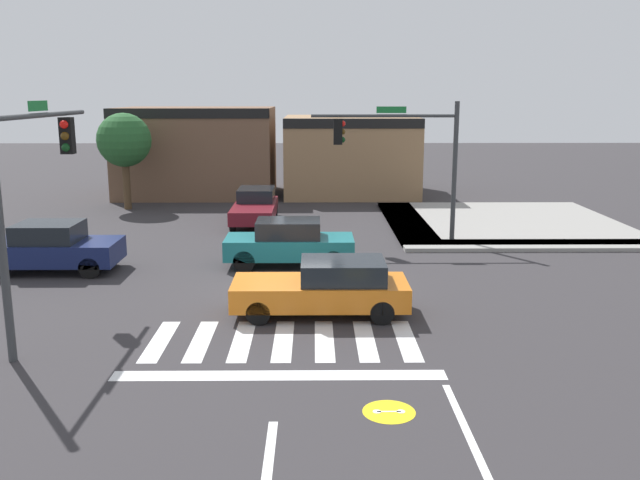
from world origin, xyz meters
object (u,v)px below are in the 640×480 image
car_navy (53,247)px  car_orange (326,287)px  traffic_signal_southwest (35,170)px  car_maroon (255,206)px  traffic_signal_northeast (401,147)px  roadside_tree (124,141)px  car_teal (289,243)px

car_navy → car_orange: bearing=-27.1°
traffic_signal_southwest → car_orange: 7.54m
car_orange → car_navy: (-8.67, 4.44, 0.07)m
car_navy → car_maroon: bearing=55.3°
traffic_signal_northeast → car_navy: size_ratio=1.33×
traffic_signal_southwest → car_orange: traffic_signal_southwest is taller
car_maroon → roadside_tree: 8.06m
car_maroon → car_orange: 13.11m
car_navy → traffic_signal_northeast: bearing=19.7°
car_teal → car_navy: 7.58m
traffic_signal_southwest → car_maroon: 14.78m
car_maroon → traffic_signal_southwest: bearing=-15.5°
car_orange → car_navy: size_ratio=1.09×
traffic_signal_southwest → car_teal: 8.93m
roadside_tree → traffic_signal_northeast: bearing=-32.5°
car_maroon → car_teal: car_teal is taller
car_maroon → car_orange: car_maroon is taller
traffic_signal_northeast → traffic_signal_southwest: bearing=45.0°
traffic_signal_northeast → roadside_tree: traffic_signal_northeast is taller
traffic_signal_northeast → roadside_tree: 14.79m
car_orange → car_navy: 9.74m
traffic_signal_southwest → traffic_signal_northeast: (9.71, 9.72, -0.21)m
car_orange → car_teal: bearing=-77.6°
car_orange → car_teal: size_ratio=1.07×
traffic_signal_southwest → car_navy: 6.64m
car_maroon → car_navy: size_ratio=1.15×
roadside_tree → car_navy: bearing=-86.0°
traffic_signal_southwest → car_navy: traffic_signal_southwest is taller
car_teal → roadside_tree: (-8.40, 11.48, 2.57)m
car_orange → car_navy: car_navy is taller
traffic_signal_northeast → car_maroon: 7.76m
car_teal → car_orange: bearing=-77.6°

